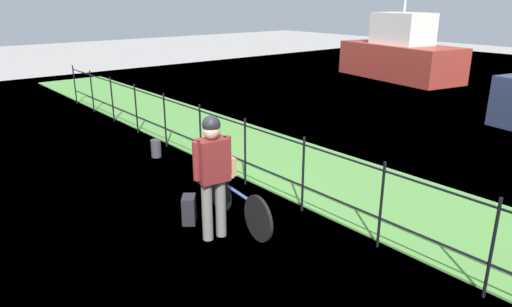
# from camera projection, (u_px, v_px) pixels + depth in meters

# --- Properties ---
(ground_plane) EXTENTS (60.00, 60.00, 0.00)m
(ground_plane) POSITION_uv_depth(u_px,v_px,m) (165.00, 233.00, 6.38)
(ground_plane) COLOR #9E9993
(grass_strip) EXTENTS (27.00, 2.40, 0.03)m
(grass_strip) POSITION_uv_depth(u_px,v_px,m) (327.00, 177.00, 8.34)
(grass_strip) COLOR #569342
(grass_strip) RESTS_ON ground
(harbor_water) EXTENTS (30.00, 30.00, 0.00)m
(harbor_water) POSITION_uv_depth(u_px,v_px,m) (511.00, 115.00, 12.83)
(harbor_water) COLOR slate
(harbor_water) RESTS_ON ground
(iron_fence) EXTENTS (18.04, 0.04, 1.17)m
(iron_fence) POSITION_uv_depth(u_px,v_px,m) (272.00, 158.00, 7.34)
(iron_fence) COLOR black
(iron_fence) RESTS_ON ground
(bicycle_main) EXTENTS (1.69, 0.28, 0.63)m
(bicycle_main) POSITION_uv_depth(u_px,v_px,m) (237.00, 202.00, 6.53)
(bicycle_main) COLOR black
(bicycle_main) RESTS_ON ground
(wooden_crate) EXTENTS (0.36, 0.30, 0.26)m
(wooden_crate) POSITION_uv_depth(u_px,v_px,m) (223.00, 166.00, 6.70)
(wooden_crate) COLOR #A87F51
(wooden_crate) RESTS_ON bicycle_main
(terrier_dog) EXTENTS (0.32, 0.17, 0.18)m
(terrier_dog) POSITION_uv_depth(u_px,v_px,m) (224.00, 152.00, 6.62)
(terrier_dog) COLOR #4C3D2D
(terrier_dog) RESTS_ON wooden_crate
(cyclist_person) EXTENTS (0.31, 0.54, 1.68)m
(cyclist_person) POSITION_uv_depth(u_px,v_px,m) (213.00, 167.00, 5.95)
(cyclist_person) COLOR slate
(cyclist_person) RESTS_ON ground
(backpack_on_paving) EXTENTS (0.33, 0.31, 0.40)m
(backpack_on_paving) POSITION_uv_depth(u_px,v_px,m) (189.00, 209.00, 6.62)
(backpack_on_paving) COLOR black
(backpack_on_paving) RESTS_ON ground
(mooring_bollard) EXTENTS (0.20, 0.20, 0.36)m
(mooring_bollard) POSITION_uv_depth(u_px,v_px,m) (156.00, 148.00, 9.37)
(mooring_bollard) COLOR #38383D
(mooring_bollard) RESTS_ON ground
(moored_boat_mid) EXTENTS (5.23, 2.91, 4.13)m
(moored_boat_mid) POSITION_uv_depth(u_px,v_px,m) (400.00, 54.00, 18.38)
(moored_boat_mid) COLOR #9E3328
(moored_boat_mid) RESTS_ON ground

